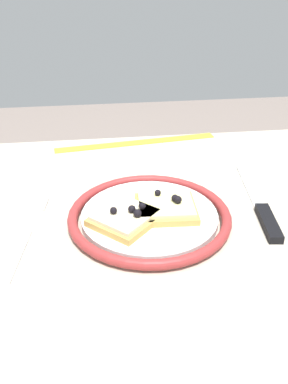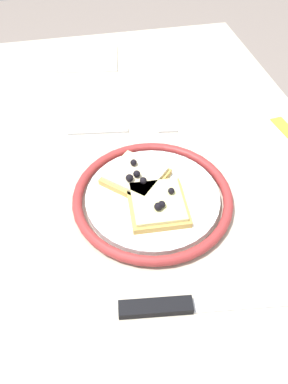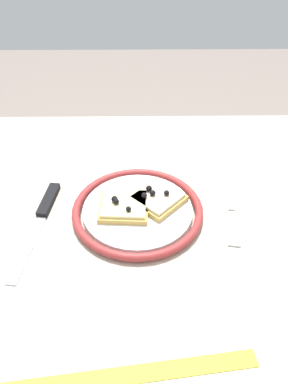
# 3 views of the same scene
# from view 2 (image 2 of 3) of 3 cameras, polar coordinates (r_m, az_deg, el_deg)

# --- Properties ---
(ground_plane) EXTENTS (6.00, 6.00, 0.00)m
(ground_plane) POSITION_cam_2_polar(r_m,az_deg,el_deg) (1.28, -0.73, -23.25)
(ground_plane) COLOR gray
(dining_table) EXTENTS (1.07, 0.70, 0.77)m
(dining_table) POSITION_cam_2_polar(r_m,az_deg,el_deg) (0.69, -1.25, -5.23)
(dining_table) COLOR #BCB29E
(dining_table) RESTS_ON ground_plane
(plate) EXTENTS (0.24, 0.24, 0.02)m
(plate) POSITION_cam_2_polar(r_m,az_deg,el_deg) (0.57, 1.32, -0.79)
(plate) COLOR white
(plate) RESTS_ON dining_table
(pizza_slice_near) EXTENTS (0.09, 0.09, 0.03)m
(pizza_slice_near) POSITION_cam_2_polar(r_m,az_deg,el_deg) (0.54, 2.12, -1.81)
(pizza_slice_near) COLOR tan
(pizza_slice_near) RESTS_ON plate
(pizza_slice_far) EXTENTS (0.12, 0.12, 0.03)m
(pizza_slice_far) POSITION_cam_2_polar(r_m,az_deg,el_deg) (0.58, -1.14, 2.53)
(pizza_slice_far) COLOR tan
(pizza_slice_far) RESTS_ON plate
(knife) EXTENTS (0.05, 0.24, 0.01)m
(knife) POSITION_cam_2_polar(r_m,az_deg,el_deg) (0.48, 5.90, -16.89)
(knife) COLOR silver
(knife) RESTS_ON dining_table
(fork) EXTENTS (0.04, 0.20, 0.00)m
(fork) POSITION_cam_2_polar(r_m,az_deg,el_deg) (0.70, -3.04, 9.43)
(fork) COLOR silver
(fork) RESTS_ON dining_table
(napkin) EXTENTS (0.14, 0.16, 0.00)m
(napkin) POSITION_cam_2_polar(r_m,az_deg,el_deg) (0.93, -8.91, 19.46)
(napkin) COLOR white
(napkin) RESTS_ON dining_table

